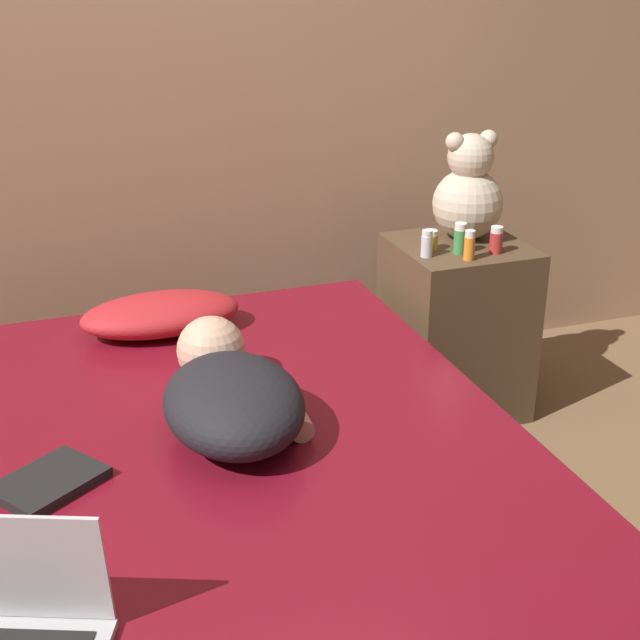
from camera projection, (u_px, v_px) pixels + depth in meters
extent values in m
plane|color=brown|center=(218.00, 595.00, 2.34)|extent=(12.00, 12.00, 0.00)
cube|color=tan|center=(111.00, 35.00, 2.90)|extent=(8.00, 0.06, 2.60)
cube|color=brown|center=(216.00, 557.00, 2.30)|extent=(1.56, 1.91, 0.25)
cube|color=maroon|center=(212.00, 482.00, 2.21)|extent=(1.53, 1.88, 0.21)
cube|color=brown|center=(456.00, 327.00, 3.18)|extent=(0.44, 0.43, 0.63)
ellipsoid|color=red|center=(161.00, 314.00, 2.76)|extent=(0.49, 0.27, 0.12)
ellipsoid|color=black|center=(234.00, 403.00, 2.16)|extent=(0.36, 0.48, 0.18)
sphere|color=#DBAD8E|center=(211.00, 350.00, 2.44)|extent=(0.19, 0.19, 0.19)
cylinder|color=#DBAD8E|center=(292.00, 413.00, 2.25)|extent=(0.07, 0.21, 0.06)
cube|color=silver|center=(17.00, 567.00, 1.53)|extent=(0.30, 0.15, 0.23)
cube|color=black|center=(17.00, 567.00, 1.53)|extent=(0.27, 0.13, 0.21)
sphere|color=beige|center=(468.00, 204.00, 3.07)|extent=(0.24, 0.24, 0.24)
sphere|color=beige|center=(471.00, 157.00, 3.01)|extent=(0.16, 0.16, 0.16)
sphere|color=beige|center=(455.00, 142.00, 2.97)|extent=(0.06, 0.06, 0.06)
sphere|color=beige|center=(488.00, 139.00, 3.01)|extent=(0.06, 0.06, 0.06)
cylinder|color=#B72D2D|center=(496.00, 243.00, 2.96)|extent=(0.04, 0.04, 0.07)
cylinder|color=white|center=(497.00, 230.00, 2.94)|extent=(0.04, 0.04, 0.02)
cylinder|color=gold|center=(430.00, 242.00, 2.98)|extent=(0.05, 0.05, 0.05)
cylinder|color=white|center=(431.00, 233.00, 2.97)|extent=(0.05, 0.05, 0.02)
cylinder|color=#3D8E4C|center=(460.00, 241.00, 2.95)|extent=(0.04, 0.04, 0.08)
cylinder|color=white|center=(461.00, 226.00, 2.93)|extent=(0.04, 0.04, 0.02)
cylinder|color=silver|center=(427.00, 246.00, 2.92)|extent=(0.04, 0.04, 0.07)
cylinder|color=white|center=(427.00, 233.00, 2.90)|extent=(0.04, 0.04, 0.02)
cylinder|color=orange|center=(469.00, 248.00, 2.89)|extent=(0.04, 0.04, 0.08)
cylinder|color=white|center=(470.00, 234.00, 2.87)|extent=(0.03, 0.03, 0.02)
cube|color=black|center=(49.00, 482.00, 1.99)|extent=(0.28, 0.27, 0.02)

